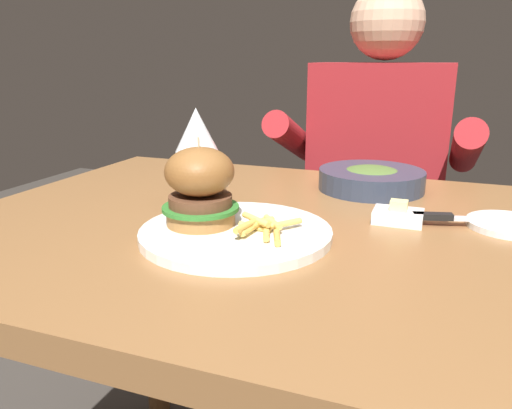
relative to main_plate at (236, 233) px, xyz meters
name	(u,v)px	position (x,y,z in m)	size (l,w,h in m)	color
dining_table	(306,285)	(0.08, 0.09, -0.11)	(1.15, 0.79, 0.74)	brown
main_plate	(236,233)	(0.00, 0.00, 0.00)	(0.28, 0.28, 0.01)	white
burger_sandwich	(200,186)	(-0.06, 0.00, 0.06)	(0.11, 0.11, 0.13)	#9E6B38
fries_pile	(262,226)	(0.04, 0.00, 0.02)	(0.09, 0.09, 0.02)	#EABC5B
wine_glass	(196,133)	(-0.14, 0.15, 0.12)	(0.08, 0.08, 0.17)	silver
bread_plate	(510,225)	(0.38, 0.19, 0.00)	(0.13, 0.13, 0.01)	white
table_knife	(476,218)	(0.33, 0.18, 0.01)	(0.23, 0.07, 0.01)	silver
butter_dish	(398,215)	(0.21, 0.16, 0.00)	(0.08, 0.06, 0.04)	white
soup_bowl	(371,179)	(0.14, 0.35, 0.02)	(0.21, 0.21, 0.05)	#2D384C
diner_person	(374,214)	(0.10, 0.76, -0.18)	(0.51, 0.36, 1.18)	#282833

